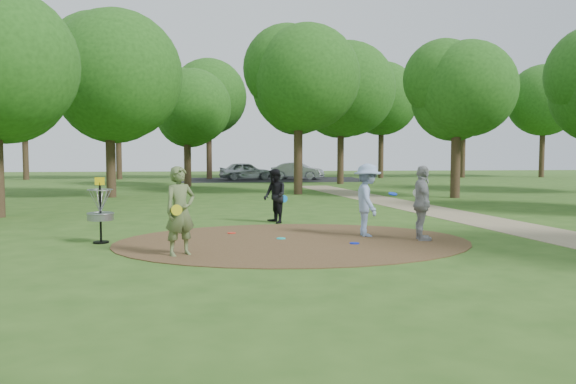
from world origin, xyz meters
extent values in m
plane|color=#2D5119|center=(0.00, 0.00, 0.00)|extent=(100.00, 100.00, 0.00)
cylinder|color=#47301C|center=(0.00, 0.00, 0.01)|extent=(8.40, 8.40, 0.02)
cube|color=#8C7A5B|center=(6.50, 2.00, 0.01)|extent=(7.55, 39.89, 0.01)
cube|color=black|center=(2.00, 30.00, 0.00)|extent=(14.00, 8.00, 0.01)
imported|color=#596A3D|center=(-2.51, -1.55, 0.92)|extent=(0.80, 0.74, 1.84)
cylinder|color=yellow|center=(-2.56, -1.78, 0.97)|extent=(0.22, 0.07, 0.22)
imported|color=#8CA4D1|center=(1.94, 0.62, 0.92)|extent=(0.70, 1.20, 1.84)
cylinder|color=#0B30C3|center=(2.61, 0.67, 1.07)|extent=(0.27, 0.27, 0.08)
imported|color=black|center=(-0.14, 3.56, 0.82)|extent=(0.85, 0.96, 1.63)
cylinder|color=#0B72C6|center=(0.14, 3.61, 0.73)|extent=(0.23, 0.11, 0.22)
imported|color=#9A9A9D|center=(3.07, -0.19, 0.90)|extent=(0.58, 1.11, 1.81)
cylinder|color=white|center=(2.97, -0.14, 1.16)|extent=(0.22, 0.08, 0.22)
cylinder|color=#1AD1CC|center=(-0.26, 0.36, 0.03)|extent=(0.22, 0.22, 0.02)
cylinder|color=#0B1BC1|center=(1.35, -0.54, 0.03)|extent=(0.22, 0.22, 0.02)
cylinder|color=red|center=(-1.45, 1.43, 0.03)|extent=(0.22, 0.22, 0.02)
imported|color=#B2B6BA|center=(-0.16, 30.00, 0.68)|extent=(4.26, 2.40, 1.37)
imported|color=#9FA1A6|center=(3.88, 30.23, 0.66)|extent=(4.22, 2.81, 1.32)
cylinder|color=black|center=(-4.50, 0.30, 0.68)|extent=(0.05, 0.05, 1.35)
cylinder|color=black|center=(-4.50, 0.30, 0.02)|extent=(0.36, 0.36, 0.04)
cylinder|color=gray|center=(-4.50, 0.30, 0.62)|extent=(0.60, 0.60, 0.16)
torus|color=gray|center=(-4.50, 0.30, 0.70)|extent=(0.63, 0.63, 0.03)
torus|color=gray|center=(-4.50, 0.30, 1.25)|extent=(0.58, 0.58, 0.02)
cube|color=yellow|center=(-4.50, 0.30, 1.45)|extent=(0.22, 0.02, 0.18)
cylinder|color=#332316|center=(-7.00, 14.00, 1.90)|extent=(0.44, 0.44, 3.80)
sphere|color=#1E4813|center=(-7.00, 14.00, 5.45)|extent=(6.02, 6.02, 6.02)
cylinder|color=#332316|center=(2.00, 15.00, 2.09)|extent=(0.44, 0.44, 4.18)
sphere|color=#1E4813|center=(2.00, 15.00, 5.63)|extent=(5.27, 5.27, 5.27)
cylinder|color=#332316|center=(9.00, 12.00, 1.80)|extent=(0.44, 0.44, 3.61)
sphere|color=#1E4813|center=(9.00, 12.00, 4.82)|extent=(4.39, 4.39, 4.39)
cylinder|color=#332316|center=(-4.00, 22.00, 1.71)|extent=(0.44, 0.44, 3.42)
sphere|color=#1E4813|center=(-4.00, 22.00, 4.69)|extent=(4.61, 4.61, 4.61)
cylinder|color=#332316|center=(6.00, 24.00, 2.19)|extent=(0.44, 0.44, 4.37)
sphere|color=#1E4813|center=(6.00, 24.00, 6.10)|extent=(6.29, 6.29, 6.29)
camera|label=1|loc=(-1.54, -13.10, 2.12)|focal=35.00mm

